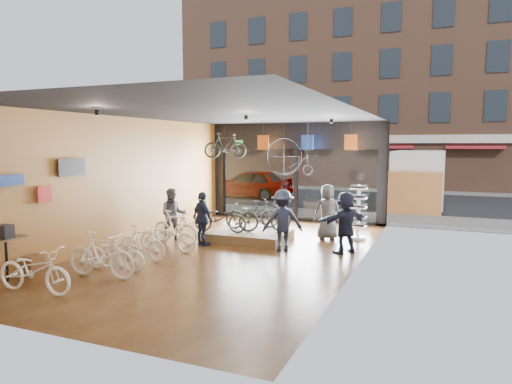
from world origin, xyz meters
The scene contains 35 objects.
ground_plane centered at (0.00, 0.00, -0.02)m, with size 7.00×12.00×0.04m, color black.
ceiling centered at (0.00, 0.00, 3.82)m, with size 7.00×12.00×0.04m, color black.
wall_left centered at (-3.52, 0.00, 1.90)m, with size 0.04×12.00×3.80m, color brown.
wall_right centered at (3.52, 0.00, 1.90)m, with size 0.04×12.00×3.80m, color beige.
wall_back centered at (0.00, -6.02, 1.90)m, with size 7.00×0.04×3.80m, color beige.
storefront centered at (0.00, 6.00, 1.90)m, with size 7.00×0.26×3.80m, color black, non-canonical shape.
exit_sign centered at (-2.40, 5.88, 3.05)m, with size 0.35×0.06×0.18m, color #198C26.
street_road centered at (0.00, 15.00, -0.01)m, with size 30.00×18.00×0.02m, color black.
sidewalk_near centered at (0.00, 7.20, 0.06)m, with size 30.00×2.40×0.12m, color slate.
sidewalk_far centered at (0.00, 19.00, 0.06)m, with size 30.00×2.00×0.12m, color slate.
opposite_building centered at (0.00, 21.50, 7.00)m, with size 26.00×5.00×14.00m, color brown.
street_car centered at (-4.56, 12.00, 0.80)m, with size 1.89×4.70×1.60m, color gray.
box_truck centered at (4.28, 11.00, 1.33)m, with size 2.26×6.77×2.67m, color silver, non-canonical shape.
floor_bike_0 centered at (-2.13, -4.58, 0.47)m, with size 0.63×1.80×0.94m, color beige.
floor_bike_1 centered at (-1.62, -3.24, 0.52)m, with size 0.49×1.75×1.05m, color beige.
floor_bike_2 centered at (-1.76, -2.62, 0.41)m, with size 0.55×1.58×0.83m, color beige.
floor_bike_3 centered at (-1.72, -1.60, 0.45)m, with size 0.42×1.50×0.90m, color beige.
floor_bike_4 centered at (-1.63, -0.57, 0.44)m, with size 0.58×1.67×0.88m, color beige.
floor_bike_5 centered at (-1.98, 0.35, 0.51)m, with size 0.48×1.69×1.01m, color beige.
display_platform centered at (-0.14, 1.65, 0.15)m, with size 2.40×1.80×0.30m, color #4C3623.
display_bike_left centered at (-0.89, 1.19, 0.74)m, with size 0.59×1.68×0.88m, color #212724.
display_bike_mid centered at (0.35, 1.75, 0.78)m, with size 0.45×1.61×0.97m, color #212724.
display_bike_right centered at (-0.24, 2.17, 0.75)m, with size 0.60×1.71×0.90m, color #212724.
customer_1 centered at (-2.27, 0.71, 0.82)m, with size 0.80×0.62×1.64m, color #3F3F44.
customer_2 centered at (-1.11, 0.48, 0.80)m, with size 0.94×0.39×1.60m, color #161C33.
customer_3 centered at (1.28, 0.74, 0.86)m, with size 1.11×0.64×1.72m, color #161C33.
customer_4 centered at (2.06, 2.75, 0.87)m, with size 0.85×0.55×1.74m, color #3F3F44.
customer_5 centered at (2.94, 1.20, 0.85)m, with size 1.58×0.50×1.71m, color #161C33.
sunglasses_rack centered at (2.95, 3.15, 0.86)m, with size 0.51×0.42×1.72m, color white, non-canonical shape.
wall_merch centered at (-3.38, -3.50, 1.30)m, with size 0.40×2.40×2.60m, color navy, non-canonical shape.
penny_farthing centered at (0.31, 4.45, 2.50)m, with size 1.69×0.06×1.35m, color black, non-canonical shape.
hung_bike centered at (-2.20, 4.20, 2.93)m, with size 0.45×1.58×0.95m, color #212724.
jersey_left centered at (-1.07, 5.20, 3.05)m, with size 0.45×0.03×0.55m, color #CC5919.
jersey_mid centered at (0.68, 5.20, 3.05)m, with size 0.45×0.03×0.55m, color #1E3F99.
jersey_right centered at (2.28, 5.20, 3.05)m, with size 0.45×0.03×0.55m, color #CC5919.
Camera 1 is at (5.38, -11.13, 2.98)m, focal length 32.00 mm.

